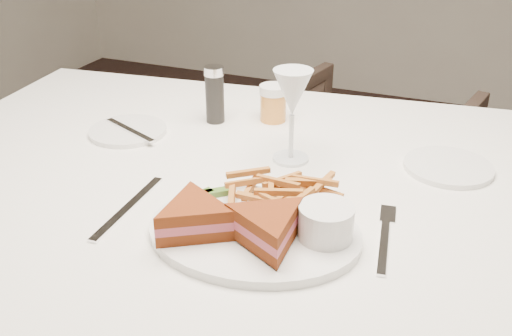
% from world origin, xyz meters
% --- Properties ---
extents(chair_far, '(0.74, 0.71, 0.65)m').
position_xyz_m(chair_far, '(-0.19, 0.83, 0.33)').
color(chair_far, '#423128').
rests_on(chair_far, ground).
extents(table_setting, '(0.79, 0.60, 0.18)m').
position_xyz_m(table_setting, '(-0.16, -0.17, 0.79)').
color(table_setting, white).
rests_on(table_setting, table).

